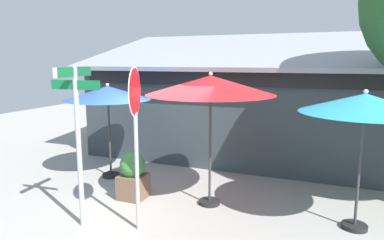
{
  "coord_description": "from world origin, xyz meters",
  "views": [
    {
      "loc": [
        3.2,
        -6.14,
        2.96
      ],
      "look_at": [
        0.24,
        1.2,
        1.6
      ],
      "focal_mm": 32.38,
      "sensor_mm": 36.0,
      "label": 1
    }
  ],
  "objects": [
    {
      "name": "cafe_building",
      "position": [
        0.79,
        4.59,
        1.54
      ],
      "size": [
        9.79,
        4.79,
        3.92
      ],
      "color": "#333D42",
      "rests_on": "ground"
    },
    {
      "name": "street_sign_post",
      "position": [
        -0.85,
        -1.42,
        1.79
      ],
      "size": [
        0.94,
        1.0,
        2.87
      ],
      "color": "#A8AAB2",
      "rests_on": "ground"
    },
    {
      "name": "ground_plane",
      "position": [
        0.0,
        0.0,
        -0.05
      ],
      "size": [
        28.0,
        28.0,
        0.1
      ],
      "primitive_type": "cube",
      "color": "#9E9B93"
    },
    {
      "name": "patio_umbrella_royal_blue_left",
      "position": [
        -1.95,
        1.03,
        2.15
      ],
      "size": [
        2.14,
        2.14,
        2.41
      ],
      "color": "black",
      "rests_on": "ground"
    },
    {
      "name": "patio_umbrella_teal_right",
      "position": [
        3.73,
        0.3,
        2.23
      ],
      "size": [
        2.16,
        2.16,
        2.49
      ],
      "color": "black",
      "rests_on": "ground"
    },
    {
      "name": "sidewalk_planter",
      "position": [
        -0.67,
        0.03,
        0.51
      ],
      "size": [
        0.55,
        0.55,
        1.02
      ],
      "color": "brown",
      "rests_on": "ground"
    },
    {
      "name": "patio_umbrella_crimson_center",
      "position": [
        0.98,
        0.34,
        2.47
      ],
      "size": [
        2.59,
        2.59,
        2.74
      ],
      "color": "black",
      "rests_on": "ground"
    },
    {
      "name": "stop_sign",
      "position": [
        0.16,
        -1.16,
        2.03
      ],
      "size": [
        0.27,
        0.8,
        2.87
      ],
      "color": "#A8AAB2",
      "rests_on": "ground"
    }
  ]
}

